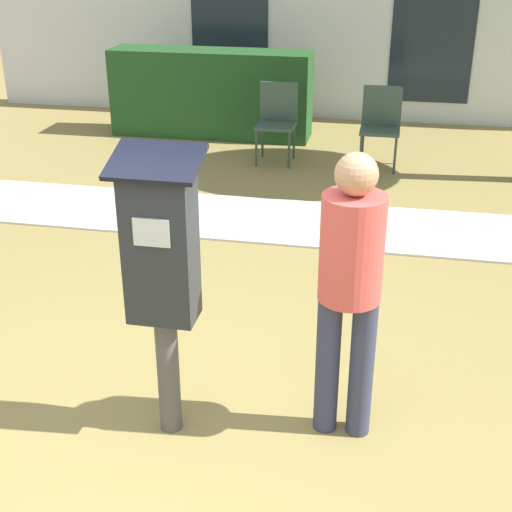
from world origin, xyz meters
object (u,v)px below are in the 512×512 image
object	(u,v)px
parking_meter	(161,261)
person_standing	(350,279)
outdoor_chair_left	(277,116)
outdoor_chair_middle	(381,121)

from	to	relation	value
parking_meter	person_standing	world-z (taller)	parking_meter
outdoor_chair_left	outdoor_chair_middle	bearing A→B (deg)	-20.90
outdoor_chair_left	outdoor_chair_middle	xyz separation A→B (m)	(1.19, 0.02, 0.00)
parking_meter	outdoor_chair_middle	xyz separation A→B (m)	(0.92, 5.03, -0.49)
person_standing	outdoor_chair_middle	size ratio (longest dim) A/B	1.76
outdoor_chair_middle	person_standing	bearing A→B (deg)	-74.01
outdoor_chair_left	outdoor_chair_middle	world-z (taller)	same
parking_meter	outdoor_chair_middle	distance (m)	5.13
parking_meter	outdoor_chair_left	size ratio (longest dim) A/B	1.77
outdoor_chair_left	outdoor_chair_middle	size ratio (longest dim) A/B	1.00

